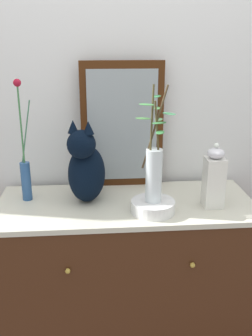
# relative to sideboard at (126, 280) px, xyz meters

# --- Properties ---
(wall_back) EXTENTS (4.40, 0.08, 2.60)m
(wall_back) POSITION_rel_sideboard_xyz_m (0.00, 0.34, 0.84)
(wall_back) COLOR silver
(wall_back) RESTS_ON ground_plane
(sideboard) EXTENTS (1.27, 0.54, 0.91)m
(sideboard) POSITION_rel_sideboard_xyz_m (0.00, 0.00, 0.00)
(sideboard) COLOR #3F2111
(sideboard) RESTS_ON ground_plane
(mirror_leaning) EXTENTS (0.43, 0.03, 0.66)m
(mirror_leaning) POSITION_rel_sideboard_xyz_m (0.00, 0.24, 0.79)
(mirror_leaning) COLOR #3E1E0A
(mirror_leaning) RESTS_ON sideboard
(cat_sitting) EXTENTS (0.24, 0.39, 0.42)m
(cat_sitting) POSITION_rel_sideboard_xyz_m (-0.19, 0.03, 0.63)
(cat_sitting) COLOR black
(cat_sitting) RESTS_ON sideboard
(vase_slim_green) EXTENTS (0.08, 0.05, 0.60)m
(vase_slim_green) POSITION_rel_sideboard_xyz_m (-0.49, 0.08, 0.61)
(vase_slim_green) COLOR #2A5186
(vase_slim_green) RESTS_ON sideboard
(bowl_porcelain) EXTENTS (0.20, 0.20, 0.06)m
(bowl_porcelain) POSITION_rel_sideboard_xyz_m (0.12, -0.12, 0.48)
(bowl_porcelain) COLOR white
(bowl_porcelain) RESTS_ON sideboard
(vase_glass_clear) EXTENTS (0.18, 0.20, 0.53)m
(vase_glass_clear) POSITION_rel_sideboard_xyz_m (0.12, -0.12, 0.67)
(vase_glass_clear) COLOR silver
(vase_glass_clear) RESTS_ON bowl_porcelain
(jar_lidded_porcelain) EXTENTS (0.09, 0.09, 0.32)m
(jar_lidded_porcelain) POSITION_rel_sideboard_xyz_m (0.41, -0.08, 0.60)
(jar_lidded_porcelain) COLOR silver
(jar_lidded_porcelain) RESTS_ON sideboard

